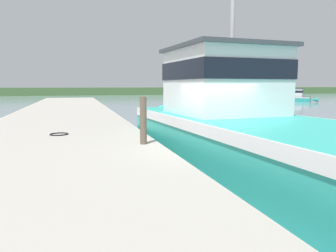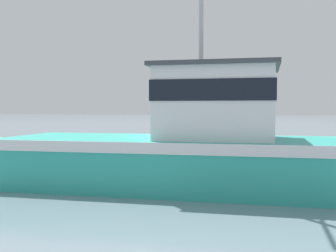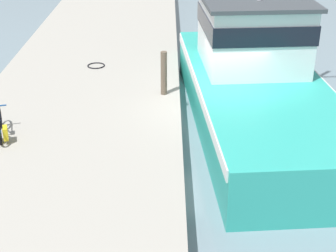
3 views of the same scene
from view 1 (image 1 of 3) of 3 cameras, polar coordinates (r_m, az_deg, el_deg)
The scene contains 7 objects.
ground_plane at distance 9.59m, azimuth 7.82°, elevation -7.79°, with size 320.00×320.00×0.00m, color gray.
dock_pier at distance 8.77m, azimuth -20.33°, elevation -7.18°, with size 6.33×80.00×0.71m, color #A39E93.
far_shoreline at distance 91.53m, azimuth 5.94°, elevation 6.12°, with size 180.00×5.00×1.91m, color #426638.
fishing_boat_main at distance 10.46m, azimuth 11.41°, elevation 0.95°, with size 4.62×12.60×10.64m.
boat_white_moored at distance 52.49m, azimuth 20.81°, elevation 4.81°, with size 5.83×5.64×4.49m.
mooring_post at distance 9.70m, azimuth -4.32°, elevation 0.96°, with size 0.20×0.20×1.41m, color brown.
hose_coil at distance 12.25m, azimuth -18.45°, elevation -1.34°, with size 0.65×0.65×0.04m, color black.
Camera 1 is at (-3.73, -8.49, 2.45)m, focal length 35.00 mm.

